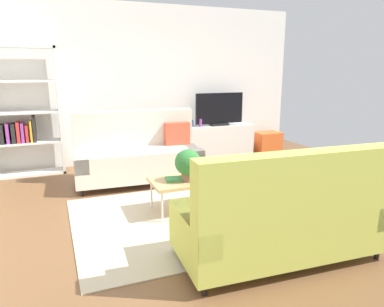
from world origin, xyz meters
name	(u,v)px	position (x,y,z in m)	size (l,w,h in m)	color
ground_plane	(193,210)	(0.00, 0.00, 0.00)	(7.68, 7.68, 0.00)	brown
wall_far	(138,85)	(0.00, 2.80, 1.45)	(6.40, 0.12, 2.90)	white
area_rug	(197,216)	(-0.02, -0.19, 0.01)	(2.90, 2.20, 0.01)	beige
couch_beige	(138,154)	(-0.35, 1.43, 0.44)	(1.94, 0.94, 1.10)	beige
couch_green	(282,216)	(0.32, -1.41, 0.44)	(1.94, 0.94, 1.10)	#C1CC51
coffee_table	(195,180)	(0.03, 0.01, 0.39)	(1.10, 0.56, 0.42)	tan
tv_console	(218,141)	(1.54, 2.46, 0.32)	(1.40, 0.44, 0.64)	silver
tv	(219,110)	(1.54, 2.44, 0.95)	(1.00, 0.20, 0.64)	black
bookshelf	(23,117)	(-1.99, 2.48, 0.97)	(1.10, 0.36, 2.10)	white
storage_trunk	(267,142)	(2.64, 2.36, 0.22)	(0.52, 0.40, 0.44)	orange
potted_plant	(188,163)	(-0.08, -0.06, 0.64)	(0.32, 0.32, 0.39)	brown
table_book_0	(176,179)	(-0.22, 0.02, 0.44)	(0.24, 0.18, 0.03)	#3F8C4C
vase_0	(191,123)	(0.96, 2.51, 0.70)	(0.11, 0.11, 0.13)	#4C72B2
bottle_0	(200,123)	(1.13, 2.42, 0.72)	(0.06, 0.06, 0.15)	purple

